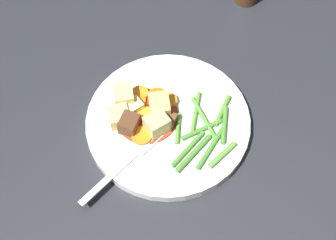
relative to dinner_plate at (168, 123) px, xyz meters
name	(u,v)px	position (x,y,z in m)	size (l,w,h in m)	color
ground_plane	(168,125)	(0.00, 0.00, -0.01)	(3.00, 3.00, 0.00)	#26282D
dinner_plate	(168,123)	(0.00, 0.00, 0.00)	(0.26, 0.26, 0.02)	white
stew_sauce	(147,116)	(0.03, 0.00, 0.01)	(0.10, 0.10, 0.00)	#93381E
carrot_slice_0	(157,97)	(0.02, -0.04, 0.01)	(0.03, 0.03, 0.01)	orange
carrot_slice_1	(169,101)	(0.01, -0.03, 0.01)	(0.03, 0.03, 0.01)	orange
carrot_slice_2	(142,136)	(0.03, 0.04, 0.01)	(0.03, 0.03, 0.01)	orange
carrot_slice_3	(136,101)	(0.06, -0.02, 0.01)	(0.03, 0.03, 0.01)	orange
carrot_slice_4	(140,93)	(0.05, -0.04, 0.01)	(0.03, 0.03, 0.01)	orange
carrot_slice_5	(144,117)	(0.04, 0.00, 0.01)	(0.03, 0.03, 0.01)	orange
potato_chunk_0	(157,124)	(0.01, 0.02, 0.03)	(0.03, 0.03, 0.03)	#E5CC7A
potato_chunk_1	(133,107)	(0.06, -0.01, 0.02)	(0.03, 0.02, 0.02)	#EAD68C
potato_chunk_2	(159,107)	(0.02, -0.01, 0.02)	(0.03, 0.04, 0.03)	#DBBC6B
potato_chunk_3	(124,96)	(0.07, -0.02, 0.02)	(0.03, 0.03, 0.03)	#E5CC7A
potato_chunk_4	(119,117)	(0.07, 0.02, 0.02)	(0.03, 0.03, 0.03)	#E5CC7A
meat_chunk_0	(170,121)	(0.00, 0.01, 0.02)	(0.03, 0.02, 0.02)	brown
meat_chunk_1	(129,124)	(0.06, 0.03, 0.02)	(0.03, 0.03, 0.03)	#56331E
green_bean_0	(222,155)	(-0.09, 0.05, 0.01)	(0.01, 0.01, 0.05)	#66AD42
green_bean_1	(204,118)	(-0.06, -0.01, 0.01)	(0.01, 0.01, 0.08)	#599E38
green_bean_2	(224,125)	(-0.09, -0.01, 0.01)	(0.01, 0.01, 0.07)	#4C8E33
green_bean_3	(211,148)	(-0.07, 0.04, 0.01)	(0.01, 0.01, 0.08)	#4C8E33
green_bean_4	(178,129)	(-0.02, 0.01, 0.01)	(0.01, 0.01, 0.05)	#599E38
green_bean_5	(194,153)	(-0.05, 0.05, 0.01)	(0.01, 0.01, 0.08)	#4C8E33
green_bean_6	(196,113)	(-0.04, -0.02, 0.01)	(0.01, 0.01, 0.07)	#599E38
green_bean_7	(188,149)	(-0.04, 0.05, 0.01)	(0.01, 0.01, 0.07)	#4C8E33
green_bean_8	(222,111)	(-0.08, -0.03, 0.01)	(0.01, 0.01, 0.06)	#599E38
green_bean_9	(202,130)	(-0.05, 0.01, 0.01)	(0.01, 0.01, 0.07)	#4C8E33
fork	(127,161)	(0.05, 0.08, 0.01)	(0.11, 0.16, 0.00)	silver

